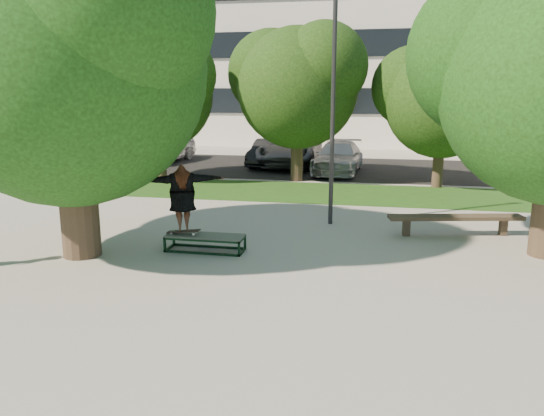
% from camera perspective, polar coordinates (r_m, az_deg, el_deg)
% --- Properties ---
extents(ground, '(120.00, 120.00, 0.00)m').
position_cam_1_polar(ground, '(10.26, -1.86, -8.12)').
color(ground, '#A49E97').
rests_on(ground, ground).
extents(grass_strip, '(30.00, 4.00, 0.02)m').
position_cam_1_polar(grass_strip, '(19.23, 7.46, 1.57)').
color(grass_strip, '#1A4313').
rests_on(grass_strip, ground).
extents(asphalt_strip, '(40.00, 8.00, 0.01)m').
position_cam_1_polar(asphalt_strip, '(25.70, 6.22, 4.33)').
color(asphalt_strip, black).
rests_on(asphalt_strip, ground).
extents(tree_left, '(6.96, 5.95, 7.12)m').
position_cam_1_polar(tree_left, '(12.32, -21.38, 15.44)').
color(tree_left, '#38281E').
rests_on(tree_left, ground).
extents(bg_tree_left, '(5.28, 4.51, 5.77)m').
position_cam_1_polar(bg_tree_left, '(22.22, -12.31, 12.51)').
color(bg_tree_left, '#38281E').
rests_on(bg_tree_left, ground).
extents(bg_tree_mid, '(5.76, 4.92, 6.24)m').
position_cam_1_polar(bg_tree_mid, '(21.68, 2.60, 13.53)').
color(bg_tree_mid, '#38281E').
rests_on(bg_tree_mid, ground).
extents(bg_tree_right, '(5.04, 4.31, 5.43)m').
position_cam_1_polar(bg_tree_right, '(21.04, 17.69, 11.57)').
color(bg_tree_right, '#38281E').
rests_on(bg_tree_right, ground).
extents(lamppost, '(0.25, 0.15, 6.11)m').
position_cam_1_polar(lamppost, '(14.41, 6.57, 10.57)').
color(lamppost, '#2D2D30').
rests_on(lamppost, ground).
extents(office_building, '(30.00, 14.12, 16.00)m').
position_cam_1_polar(office_building, '(41.77, 5.67, 18.43)').
color(office_building, silver).
rests_on(office_building, ground).
extents(grind_box, '(1.80, 0.60, 0.38)m').
position_cam_1_polar(grind_box, '(12.31, -7.20, -3.75)').
color(grind_box, black).
rests_on(grind_box, ground).
extents(skater_rig, '(1.97, 1.21, 1.63)m').
position_cam_1_polar(skater_rig, '(12.24, -9.62, 1.09)').
color(skater_rig, white).
rests_on(skater_rig, grind_box).
extents(bench, '(3.41, 1.16, 0.52)m').
position_cam_1_polar(bench, '(14.24, 19.13, -1.11)').
color(bench, '#473A2A').
rests_on(bench, ground).
extents(car_silver_a, '(2.44, 4.83, 1.58)m').
position_cam_1_polar(car_silver_a, '(28.19, -11.66, 6.47)').
color(car_silver_a, '#B7B7BC').
rests_on(car_silver_a, asphalt_strip).
extents(car_dark, '(1.57, 4.01, 1.30)m').
position_cam_1_polar(car_dark, '(26.08, -0.31, 5.95)').
color(car_dark, black).
rests_on(car_dark, asphalt_strip).
extents(car_grey, '(2.70, 5.79, 1.61)m').
position_cam_1_polar(car_grey, '(26.34, 1.99, 6.34)').
color(car_grey, '#5C5B60').
rests_on(car_grey, asphalt_strip).
extents(car_silver_b, '(2.21, 4.86, 1.38)m').
position_cam_1_polar(car_silver_b, '(24.16, 7.14, 5.43)').
color(car_silver_b, '#BCBBC0').
rests_on(car_silver_b, asphalt_strip).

